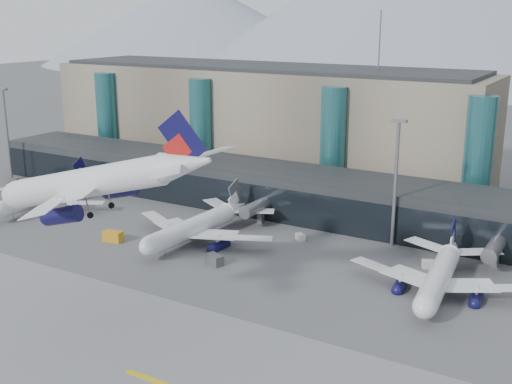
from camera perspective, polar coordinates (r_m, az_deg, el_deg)
ground at (r=107.88m, az=-12.46°, el=-9.48°), size 900.00×900.00×0.00m
runway_strip at (r=98.75m, az=-18.50°, el=-12.40°), size 400.00×40.00×0.04m
runway_markings at (r=98.74m, az=-18.51°, el=-12.38°), size 128.00×1.00×0.02m
concourse at (r=150.55m, az=2.46°, el=0.13°), size 170.00×27.00×10.00m
terminal_main at (r=187.84m, az=0.44°, el=6.50°), size 130.00×30.00×31.00m
teal_towers at (r=169.50m, az=0.64°, el=5.02°), size 116.40×19.40×46.00m
lightmast_left at (r=190.37m, az=-21.29°, el=5.25°), size 3.00×1.20×25.60m
lightmast_mid at (r=128.06m, az=12.32°, el=1.38°), size 3.00×1.20×25.60m
hero_jet at (r=92.99m, az=-13.13°, el=1.62°), size 37.79×37.57×12.24m
jet_parked_left at (r=162.51m, az=-17.97°, el=0.23°), size 34.03×33.61×11.00m
jet_parked_mid at (r=132.84m, az=-4.78°, el=-2.33°), size 35.25×34.32×11.36m
jet_parked_right at (r=113.14m, az=16.21°, el=-6.31°), size 33.03×32.73×10.69m
veh_a at (r=159.34m, az=-17.63°, el=-1.25°), size 3.51×2.36×1.82m
veh_b at (r=138.19m, az=-5.40°, el=-3.15°), size 2.46×3.26×1.67m
veh_c at (r=119.84m, az=-3.69°, el=-6.02°), size 3.94×2.97×1.95m
veh_d at (r=122.28m, az=15.19°, el=-6.21°), size 3.05×2.58×1.54m
veh_f at (r=185.32m, az=-20.75°, el=0.78°), size 3.05×3.80×1.88m
veh_g at (r=132.54m, az=3.96°, el=-4.02°), size 2.61×2.40×1.32m
veh_h at (r=134.59m, az=-12.59°, el=-3.87°), size 4.20×2.64×2.17m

